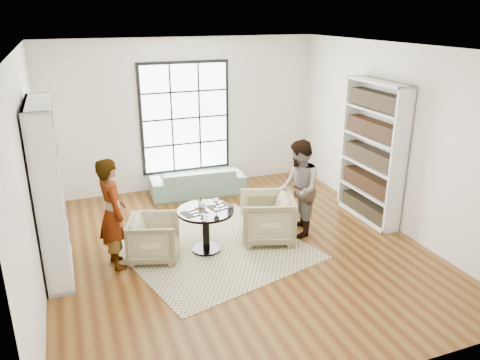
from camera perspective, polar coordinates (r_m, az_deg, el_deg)
name	(u,v)px	position (r m, az deg, el deg)	size (l,w,h in m)	color
ground	(238,249)	(7.30, -0.30, -8.38)	(6.00, 6.00, 0.00)	brown
room_shell	(225,161)	(7.28, -1.82, 2.29)	(6.00, 6.01, 6.00)	silver
rug	(214,248)	(7.31, -3.19, -8.33)	(2.54, 2.54, 0.01)	#B5B188
pedestal_table	(206,221)	(7.05, -4.20, -5.02)	(0.85, 0.85, 0.68)	black
sofa	(197,181)	(9.34, -5.20, -0.13)	(1.84, 0.72, 0.54)	gray
armchair_left	(154,238)	(7.02, -10.43, -6.98)	(0.69, 0.71, 0.65)	tan
armchair_right	(267,218)	(7.43, 3.26, -4.61)	(0.81, 0.83, 0.76)	tan
person_left	(113,214)	(6.76, -15.27, -3.98)	(0.59, 0.39, 1.61)	gray
person_right	(299,189)	(7.50, 7.17, -1.09)	(0.77, 0.60, 1.58)	gray
placemat_left	(194,213)	(6.89, -5.63, -3.97)	(0.34, 0.26, 0.01)	#282422
placemat_right	(220,206)	(7.07, -2.42, -3.23)	(0.34, 0.26, 0.01)	#282422
cutlery_left	(194,212)	(6.88, -5.63, -3.92)	(0.14, 0.22, 0.01)	silver
cutlery_right	(220,206)	(7.07, -2.42, -3.18)	(0.14, 0.22, 0.01)	silver
wine_glass_left	(203,205)	(6.75, -4.58, -3.09)	(0.09, 0.09, 0.21)	silver
wine_glass_right	(216,201)	(6.91, -2.92, -2.60)	(0.09, 0.09, 0.19)	silver
flower_centerpiece	(202,203)	(6.98, -4.61, -2.78)	(0.18, 0.15, 0.20)	gray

